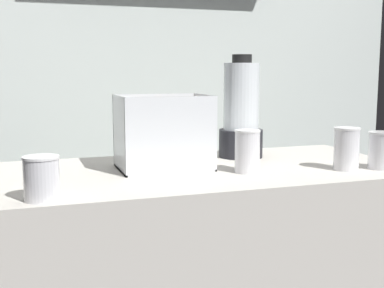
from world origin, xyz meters
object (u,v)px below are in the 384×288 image
juice_cup_mango_far_left (42,181)px  juice_cup_orange_left (247,154)px  blender_pitcher (241,115)px  juice_cup_mango_middle (346,152)px  juice_cup_orange_right (382,152)px  carrot_display_bin (165,145)px

juice_cup_mango_far_left → juice_cup_orange_left: 0.63m
juice_cup_mango_far_left → juice_cup_orange_left: bearing=13.8°
blender_pitcher → juice_cup_mango_middle: bearing=-56.6°
blender_pitcher → juice_cup_orange_right: size_ratio=3.09×
carrot_display_bin → juice_cup_mango_far_left: size_ratio=2.64×
juice_cup_mango_far_left → juice_cup_orange_right: juice_cup_orange_right is taller
juice_cup_mango_middle → juice_cup_orange_right: bearing=-10.3°
juice_cup_orange_left → juice_cup_mango_far_left: bearing=-166.2°
juice_cup_mango_far_left → juice_cup_orange_right: 1.04m
carrot_display_bin → juice_cup_orange_left: 0.26m
juice_cup_orange_left → juice_cup_mango_middle: 0.32m
juice_cup_mango_far_left → juice_cup_mango_middle: 0.93m
juice_cup_mango_middle → carrot_display_bin: bearing=158.8°
carrot_display_bin → juice_cup_orange_right: 0.69m
juice_cup_orange_left → juice_cup_orange_right: 0.44m
juice_cup_orange_left → carrot_display_bin: bearing=146.4°
juice_cup_orange_right → blender_pitcher: bearing=133.7°
juice_cup_mango_middle → juice_cup_orange_right: size_ratio=1.13×
juice_cup_mango_far_left → juice_cup_orange_left: (0.61, 0.15, 0.01)m
carrot_display_bin → juice_cup_mango_far_left: (-0.39, -0.29, -0.03)m
juice_cup_mango_far_left → juice_cup_orange_left: juice_cup_orange_left is taller
juice_cup_mango_far_left → juice_cup_mango_middle: juice_cup_mango_middle is taller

